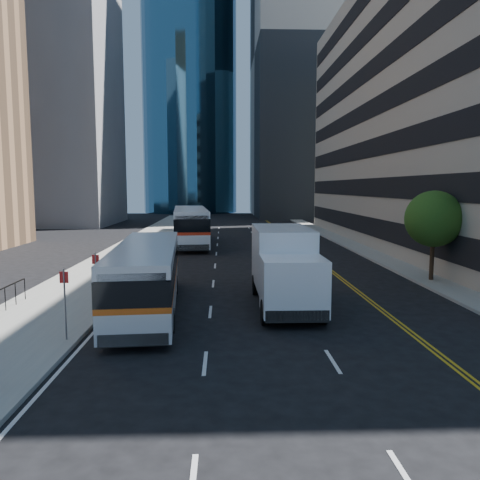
% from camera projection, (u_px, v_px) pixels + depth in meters
% --- Properties ---
extents(ground, '(160.00, 160.00, 0.00)m').
position_uv_depth(ground, '(297.00, 324.00, 18.59)').
color(ground, black).
rests_on(ground, ground).
extents(sidewalk_west, '(5.00, 90.00, 0.15)m').
position_uv_depth(sidewalk_west, '(141.00, 246.00, 43.04)').
color(sidewalk_west, gray).
rests_on(sidewalk_west, ground).
extents(sidewalk_east, '(2.00, 90.00, 0.15)m').
position_uv_depth(sidewalk_east, '(351.00, 245.00, 43.73)').
color(sidewalk_east, gray).
rests_on(sidewalk_east, ground).
extents(office_tower_north, '(30.00, 28.00, 60.00)m').
position_uv_depth(office_tower_north, '(334.00, 55.00, 87.35)').
color(office_tower_north, gray).
rests_on(office_tower_north, ground).
extents(glass_tower, '(20.00, 20.00, 80.00)m').
position_uv_depth(glass_tower, '(189.00, 22.00, 98.14)').
color(glass_tower, '#2B5672').
rests_on(glass_tower, ground).
extents(midrise_west, '(18.00, 18.00, 35.00)m').
position_uv_depth(midrise_west, '(49.00, 103.00, 67.27)').
color(midrise_west, gray).
rests_on(midrise_west, ground).
extents(street_tree, '(3.20, 3.20, 5.10)m').
position_uv_depth(street_tree, '(434.00, 219.00, 26.45)').
color(street_tree, '#332114').
rests_on(street_tree, sidewalk_east).
extents(bus_front, '(3.37, 11.57, 2.94)m').
position_uv_depth(bus_front, '(147.00, 275.00, 20.53)').
color(bus_front, silver).
rests_on(bus_front, ground).
extents(bus_rear, '(4.11, 13.62, 3.46)m').
position_uv_depth(bus_rear, '(190.00, 225.00, 43.75)').
color(bus_rear, white).
rests_on(bus_rear, ground).
extents(box_truck, '(2.60, 7.39, 3.53)m').
position_uv_depth(box_truck, '(284.00, 266.00, 21.23)').
color(box_truck, white).
rests_on(box_truck, ground).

